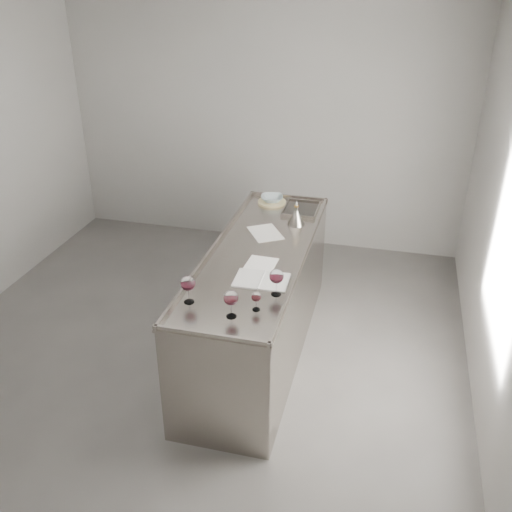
% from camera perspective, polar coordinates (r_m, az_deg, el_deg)
% --- Properties ---
extents(room_shell, '(4.54, 5.04, 2.84)m').
position_cam_1_polar(room_shell, '(4.21, -7.38, 4.96)').
color(room_shell, '#524F4D').
rests_on(room_shell, ground).
extents(counter, '(0.77, 2.42, 0.97)m').
position_cam_1_polar(counter, '(4.75, 0.25, -4.61)').
color(counter, gray).
rests_on(counter, ground).
extents(wine_glass_left, '(0.10, 0.10, 0.20)m').
position_cam_1_polar(wine_glass_left, '(3.82, -6.81, -2.80)').
color(wine_glass_left, white).
rests_on(wine_glass_left, counter).
extents(wine_glass_middle, '(0.10, 0.10, 0.19)m').
position_cam_1_polar(wine_glass_middle, '(3.65, -2.52, -4.28)').
color(wine_glass_middle, white).
rests_on(wine_glass_middle, counter).
extents(wine_glass_right, '(0.10, 0.10, 0.20)m').
position_cam_1_polar(wine_glass_right, '(3.89, 2.06, -2.09)').
color(wine_glass_right, white).
rests_on(wine_glass_right, counter).
extents(wine_glass_small, '(0.07, 0.07, 0.13)m').
position_cam_1_polar(wine_glass_small, '(3.74, 0.02, -4.16)').
color(wine_glass_small, white).
rests_on(wine_glass_small, counter).
extents(notebook, '(0.40, 0.29, 0.02)m').
position_cam_1_polar(notebook, '(4.11, 0.57, -2.42)').
color(notebook, white).
rests_on(notebook, counter).
extents(loose_paper_top, '(0.37, 0.41, 0.00)m').
position_cam_1_polar(loose_paper_top, '(4.83, 0.95, 2.33)').
color(loose_paper_top, silver).
rests_on(loose_paper_top, counter).
extents(loose_paper_under, '(0.24, 0.33, 0.00)m').
position_cam_1_polar(loose_paper_under, '(4.30, 0.37, -1.01)').
color(loose_paper_under, white).
rests_on(loose_paper_under, counter).
extents(trivet, '(0.31, 0.31, 0.02)m').
position_cam_1_polar(trivet, '(5.45, 1.60, 5.41)').
color(trivet, beige).
rests_on(trivet, counter).
extents(ceramic_bowl, '(0.25, 0.25, 0.05)m').
position_cam_1_polar(ceramic_bowl, '(5.43, 1.60, 5.76)').
color(ceramic_bowl, '#95A7AE').
rests_on(ceramic_bowl, trivet).
extents(wine_funnel, '(0.15, 0.15, 0.23)m').
position_cam_1_polar(wine_funnel, '(4.98, 4.04, 3.90)').
color(wine_funnel, '#9E978D').
rests_on(wine_funnel, counter).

